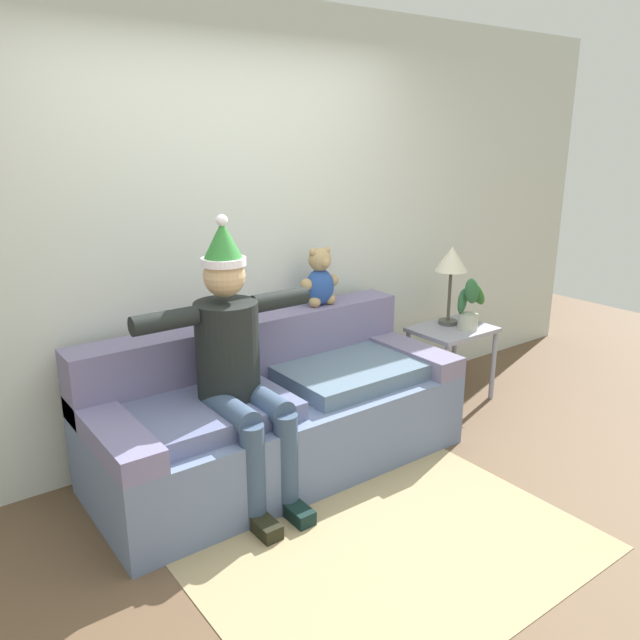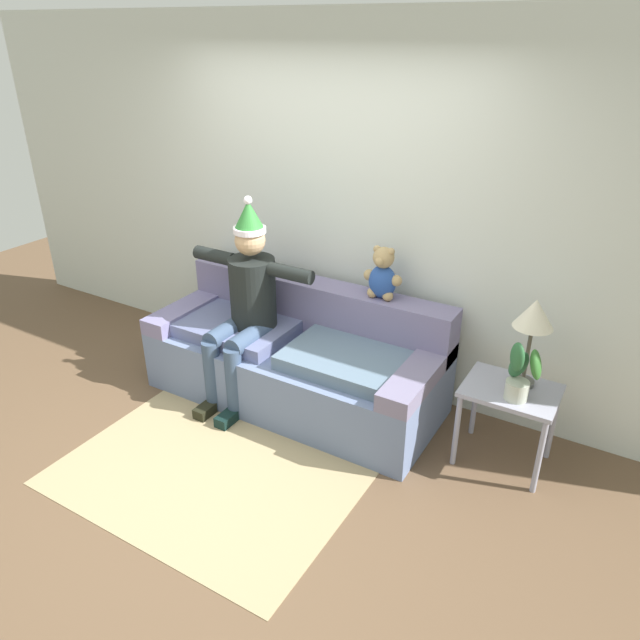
# 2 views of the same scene
# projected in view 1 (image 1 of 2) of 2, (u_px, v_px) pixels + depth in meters

# --- Properties ---
(ground_plane) EXTENTS (10.00, 10.00, 0.00)m
(ground_plane) POSITION_uv_depth(u_px,v_px,m) (390.00, 546.00, 3.06)
(ground_plane) COLOR brown
(back_wall) EXTENTS (7.00, 0.10, 2.70)m
(back_wall) POSITION_uv_depth(u_px,v_px,m) (225.00, 231.00, 3.86)
(back_wall) COLOR silver
(back_wall) RESTS_ON ground_plane
(couch) EXTENTS (2.19, 0.90, 0.85)m
(couch) POSITION_uv_depth(u_px,v_px,m) (276.00, 412.00, 3.75)
(couch) COLOR slate
(couch) RESTS_ON ground_plane
(person_seated) EXTENTS (1.02, 0.77, 1.54)m
(person_seated) POSITION_uv_depth(u_px,v_px,m) (237.00, 361.00, 3.30)
(person_seated) COLOR black
(person_seated) RESTS_ON ground_plane
(teddy_bear) EXTENTS (0.29, 0.17, 0.38)m
(teddy_bear) POSITION_uv_depth(u_px,v_px,m) (320.00, 279.00, 4.07)
(teddy_bear) COLOR #264A99
(teddy_bear) RESTS_ON couch
(side_table) EXTENTS (0.57, 0.44, 0.56)m
(side_table) POSITION_uv_depth(u_px,v_px,m) (452.00, 339.00, 4.63)
(side_table) COLOR #9495A7
(side_table) RESTS_ON ground_plane
(table_lamp) EXTENTS (0.24, 0.24, 0.58)m
(table_lamp) POSITION_uv_depth(u_px,v_px,m) (451.00, 263.00, 4.56)
(table_lamp) COLOR #474843
(table_lamp) RESTS_ON side_table
(potted_plant) EXTENTS (0.24, 0.20, 0.40)m
(potted_plant) POSITION_uv_depth(u_px,v_px,m) (469.00, 306.00, 4.51)
(potted_plant) COLOR #AFB6A3
(potted_plant) RESTS_ON side_table
(area_rug) EXTENTS (1.88, 1.37, 0.01)m
(area_rug) POSITION_uv_depth(u_px,v_px,m) (395.00, 549.00, 3.03)
(area_rug) COLOR tan
(area_rug) RESTS_ON ground_plane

